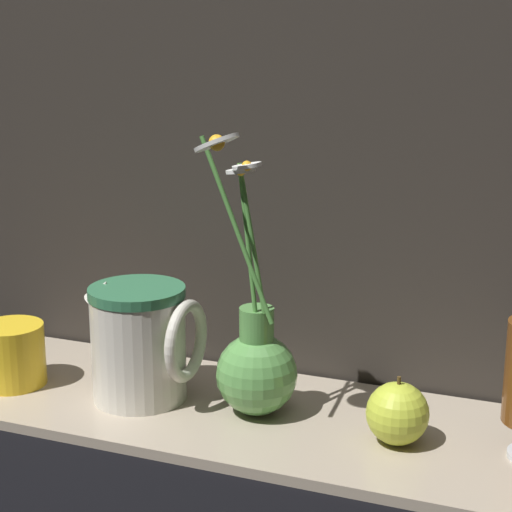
{
  "coord_description": "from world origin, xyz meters",
  "views": [
    {
      "loc": [
        0.33,
        -0.85,
        0.44
      ],
      "look_at": [
        -0.0,
        0.0,
        0.2
      ],
      "focal_mm": 60.0,
      "sensor_mm": 36.0,
      "label": 1
    }
  ],
  "objects_px": {
    "ceramic_pitcher": "(141,338)",
    "orange_fruit": "(397,413)",
    "yellow_mug": "(11,354)",
    "vase_with_flowers": "(254,363)"
  },
  "relations": [
    {
      "from": "vase_with_flowers",
      "to": "orange_fruit",
      "type": "xyz_separation_m",
      "value": [
        0.17,
        -0.02,
        -0.03
      ]
    },
    {
      "from": "vase_with_flowers",
      "to": "orange_fruit",
      "type": "distance_m",
      "value": 0.17
    },
    {
      "from": "ceramic_pitcher",
      "to": "orange_fruit",
      "type": "bearing_deg",
      "value": -1.0
    },
    {
      "from": "yellow_mug",
      "to": "orange_fruit",
      "type": "xyz_separation_m",
      "value": [
        0.48,
        0.02,
        -0.0
      ]
    },
    {
      "from": "yellow_mug",
      "to": "orange_fruit",
      "type": "height_order",
      "value": "yellow_mug"
    },
    {
      "from": "yellow_mug",
      "to": "ceramic_pitcher",
      "type": "distance_m",
      "value": 0.18
    },
    {
      "from": "ceramic_pitcher",
      "to": "orange_fruit",
      "type": "xyz_separation_m",
      "value": [
        0.31,
        -0.01,
        -0.04
      ]
    },
    {
      "from": "ceramic_pitcher",
      "to": "yellow_mug",
      "type": "bearing_deg",
      "value": -173.24
    },
    {
      "from": "vase_with_flowers",
      "to": "yellow_mug",
      "type": "bearing_deg",
      "value": -174.34
    },
    {
      "from": "yellow_mug",
      "to": "ceramic_pitcher",
      "type": "relative_size",
      "value": 0.61
    }
  ]
}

